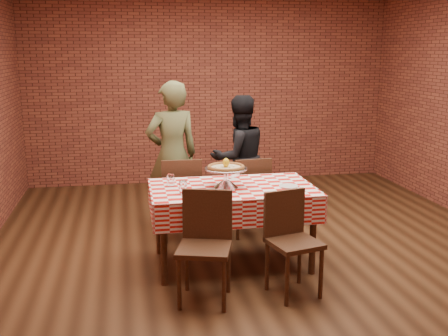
{
  "coord_description": "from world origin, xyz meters",
  "views": [
    {
      "loc": [
        -1.3,
        -5.0,
        2.0
      ],
      "look_at": [
        -0.4,
        -0.22,
        0.92
      ],
      "focal_mm": 42.45,
      "sensor_mm": 36.0,
      "label": 1
    }
  ],
  "objects_px": {
    "pizza_stand": "(226,178)",
    "diner_black": "(239,158)",
    "water_glass_right": "(171,180)",
    "water_glass_left": "(183,187)",
    "condiment_caddy": "(234,172)",
    "chair_near_left": "(204,249)",
    "chair_near_right": "(294,245)",
    "diner_olive": "(172,155)",
    "pizza": "(226,168)",
    "chair_far_left": "(181,197)",
    "table": "(232,226)",
    "chair_far_right": "(248,195)"
  },
  "relations": [
    {
      "from": "pizza",
      "to": "chair_far_left",
      "type": "bearing_deg",
      "value": 112.37
    },
    {
      "from": "pizza_stand",
      "to": "diner_black",
      "type": "xyz_separation_m",
      "value": [
        0.43,
        1.38,
        -0.1
      ]
    },
    {
      "from": "pizza",
      "to": "diner_olive",
      "type": "relative_size",
      "value": 0.21
    },
    {
      "from": "chair_near_right",
      "to": "diner_black",
      "type": "xyz_separation_m",
      "value": [
        -0.01,
        2.12,
        0.31
      ]
    },
    {
      "from": "water_glass_right",
      "to": "chair_far_right",
      "type": "height_order",
      "value": "chair_far_right"
    },
    {
      "from": "pizza",
      "to": "water_glass_left",
      "type": "bearing_deg",
      "value": -160.33
    },
    {
      "from": "pizza_stand",
      "to": "chair_far_left",
      "type": "bearing_deg",
      "value": 112.37
    },
    {
      "from": "condiment_caddy",
      "to": "chair_far_right",
      "type": "height_order",
      "value": "condiment_caddy"
    },
    {
      "from": "chair_far_right",
      "to": "diner_olive",
      "type": "xyz_separation_m",
      "value": [
        -0.79,
        0.44,
        0.4
      ]
    },
    {
      "from": "chair_far_right",
      "to": "diner_olive",
      "type": "relative_size",
      "value": 0.53
    },
    {
      "from": "condiment_caddy",
      "to": "chair_near_left",
      "type": "height_order",
      "value": "chair_near_left"
    },
    {
      "from": "water_glass_left",
      "to": "chair_far_right",
      "type": "relative_size",
      "value": 0.13
    },
    {
      "from": "water_glass_right",
      "to": "diner_olive",
      "type": "xyz_separation_m",
      "value": [
        0.11,
        1.1,
        0.02
      ]
    },
    {
      "from": "water_glass_left",
      "to": "chair_far_right",
      "type": "height_order",
      "value": "chair_far_right"
    },
    {
      "from": "chair_near_right",
      "to": "diner_olive",
      "type": "relative_size",
      "value": 0.51
    },
    {
      "from": "chair_far_left",
      "to": "diner_olive",
      "type": "relative_size",
      "value": 0.54
    },
    {
      "from": "water_glass_left",
      "to": "chair_near_right",
      "type": "bearing_deg",
      "value": -34.97
    },
    {
      "from": "condiment_caddy",
      "to": "chair_near_left",
      "type": "distance_m",
      "value": 1.21
    },
    {
      "from": "pizza",
      "to": "diner_black",
      "type": "relative_size",
      "value": 0.23
    },
    {
      "from": "chair_near_right",
      "to": "diner_olive",
      "type": "bearing_deg",
      "value": 98.44
    },
    {
      "from": "chair_near_left",
      "to": "diner_black",
      "type": "relative_size",
      "value": 0.6
    },
    {
      "from": "table",
      "to": "pizza",
      "type": "bearing_deg",
      "value": -176.33
    },
    {
      "from": "pizza",
      "to": "water_glass_left",
      "type": "relative_size",
      "value": 3.08
    },
    {
      "from": "chair_far_left",
      "to": "chair_far_right",
      "type": "distance_m",
      "value": 0.74
    },
    {
      "from": "chair_near_right",
      "to": "chair_far_left",
      "type": "relative_size",
      "value": 0.96
    },
    {
      "from": "diner_olive",
      "to": "chair_far_left",
      "type": "bearing_deg",
      "value": 84.76
    },
    {
      "from": "table",
      "to": "pizza",
      "type": "distance_m",
      "value": 0.57
    },
    {
      "from": "pizza",
      "to": "chair_far_left",
      "type": "relative_size",
      "value": 0.38
    },
    {
      "from": "chair_near_left",
      "to": "chair_far_left",
      "type": "height_order",
      "value": "chair_far_left"
    },
    {
      "from": "table",
      "to": "chair_far_right",
      "type": "distance_m",
      "value": 0.87
    },
    {
      "from": "diner_olive",
      "to": "diner_black",
      "type": "height_order",
      "value": "diner_olive"
    },
    {
      "from": "pizza_stand",
      "to": "chair_far_left",
      "type": "relative_size",
      "value": 0.45
    },
    {
      "from": "pizza",
      "to": "chair_near_right",
      "type": "height_order",
      "value": "pizza"
    },
    {
      "from": "pizza",
      "to": "chair_near_right",
      "type": "xyz_separation_m",
      "value": [
        0.43,
        -0.74,
        -0.51
      ]
    },
    {
      "from": "water_glass_left",
      "to": "pizza",
      "type": "bearing_deg",
      "value": 19.67
    },
    {
      "from": "chair_near_left",
      "to": "chair_far_left",
      "type": "xyz_separation_m",
      "value": [
        -0.02,
        1.55,
        0.0
      ]
    },
    {
      "from": "water_glass_right",
      "to": "chair_far_left",
      "type": "distance_m",
      "value": 0.79
    },
    {
      "from": "chair_far_left",
      "to": "pizza",
      "type": "bearing_deg",
      "value": 114.13
    },
    {
      "from": "table",
      "to": "chair_far_left",
      "type": "bearing_deg",
      "value": 115.93
    },
    {
      "from": "water_glass_right",
      "to": "diner_olive",
      "type": "relative_size",
      "value": 0.07
    },
    {
      "from": "pizza",
      "to": "chair_far_right",
      "type": "distance_m",
      "value": 1.02
    },
    {
      "from": "pizza",
      "to": "pizza_stand",
      "type": "bearing_deg",
      "value": 90.0
    },
    {
      "from": "pizza",
      "to": "diner_olive",
      "type": "distance_m",
      "value": 1.3
    },
    {
      "from": "water_glass_left",
      "to": "water_glass_right",
      "type": "bearing_deg",
      "value": 106.94
    },
    {
      "from": "water_glass_right",
      "to": "diner_black",
      "type": "xyz_separation_m",
      "value": [
        0.93,
        1.25,
        -0.07
      ]
    },
    {
      "from": "water_glass_left",
      "to": "condiment_caddy",
      "type": "height_order",
      "value": "condiment_caddy"
    },
    {
      "from": "pizza_stand",
      "to": "chair_near_left",
      "type": "bearing_deg",
      "value": -113.49
    },
    {
      "from": "pizza",
      "to": "water_glass_left",
      "type": "xyz_separation_m",
      "value": [
        -0.42,
        -0.15,
        -0.13
      ]
    },
    {
      "from": "pizza",
      "to": "chair_far_left",
      "type": "height_order",
      "value": "pizza"
    },
    {
      "from": "chair_far_right",
      "to": "diner_black",
      "type": "relative_size",
      "value": 0.59
    }
  ]
}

